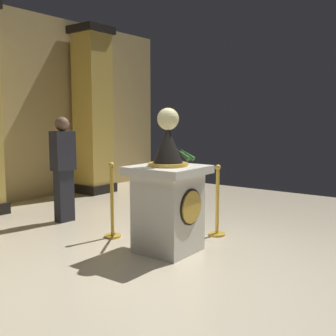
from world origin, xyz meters
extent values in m
plane|color=beige|center=(0.00, 0.00, 0.00)|extent=(10.67, 10.67, 0.00)
cube|color=silver|center=(0.37, 0.17, 0.50)|extent=(0.68, 0.68, 0.99)
cube|color=silver|center=(0.37, 0.17, 1.04)|extent=(0.85, 0.85, 0.10)
cylinder|color=gold|center=(0.37, -0.19, 0.62)|extent=(0.40, 0.03, 0.40)
cylinder|color=black|center=(0.37, -0.18, 0.62)|extent=(0.45, 0.01, 0.45)
cylinder|color=gold|center=(0.37, 0.17, 1.11)|extent=(0.51, 0.51, 0.04)
cone|color=black|center=(0.37, 0.17, 1.36)|extent=(0.37, 0.37, 0.45)
cylinder|color=gold|center=(0.37, 0.17, 1.58)|extent=(0.03, 0.03, 0.07)
sphere|color=beige|center=(0.37, 0.17, 1.68)|extent=(0.27, 0.27, 0.27)
cylinder|color=gold|center=(1.36, 0.02, 0.01)|extent=(0.24, 0.24, 0.03)
cylinder|color=gold|center=(1.36, 0.02, 0.48)|extent=(0.05, 0.05, 0.95)
sphere|color=gold|center=(1.36, 0.02, 0.99)|extent=(0.08, 0.08, 0.08)
cylinder|color=gold|center=(0.39, 1.17, 0.01)|extent=(0.24, 0.24, 0.03)
cylinder|color=gold|center=(0.39, 1.17, 0.50)|extent=(0.05, 0.05, 1.00)
sphere|color=gold|center=(0.39, 1.17, 1.04)|extent=(0.08, 0.08, 0.08)
cylinder|color=#141947|center=(1.12, 0.30, 0.79)|extent=(0.61, 0.52, 0.22)
cylinder|color=#141947|center=(0.63, 0.88, 0.79)|extent=(0.61, 0.52, 0.22)
sphere|color=#141947|center=(0.88, 0.59, 0.70)|extent=(0.04, 0.04, 0.04)
cube|color=black|center=(2.74, 4.02, 0.10)|extent=(0.74, 0.74, 0.20)
cube|color=gold|center=(2.74, 4.02, 1.83)|extent=(0.64, 0.64, 3.66)
cube|color=black|center=(2.74, 4.02, 3.58)|extent=(0.77, 0.77, 0.16)
cylinder|color=#4C3828|center=(3.23, 2.03, 0.21)|extent=(0.48, 0.48, 0.43)
cylinder|color=brown|center=(3.23, 2.03, 0.61)|extent=(0.08, 0.08, 0.38)
cone|color=#387533|center=(3.42, 2.04, 0.95)|extent=(0.39, 0.13, 0.23)
cone|color=#387533|center=(3.34, 2.18, 0.95)|extent=(0.26, 0.33, 0.34)
cone|color=#387533|center=(3.14, 2.19, 0.95)|extent=(0.23, 0.36, 0.31)
cone|color=#387533|center=(3.04, 2.04, 0.95)|extent=(0.38, 0.12, 0.27)
cone|color=#387533|center=(3.16, 1.85, 0.95)|extent=(0.20, 0.38, 0.29)
cone|color=#387533|center=(3.29, 1.85, 0.95)|extent=(0.19, 0.36, 0.32)
cube|color=#26262D|center=(0.58, 2.44, 0.42)|extent=(0.29, 0.20, 0.84)
cube|color=#26262D|center=(0.58, 2.44, 1.16)|extent=(0.37, 0.24, 0.63)
sphere|color=brown|center=(0.58, 2.44, 1.59)|extent=(0.23, 0.23, 0.23)
camera|label=1|loc=(-3.76, -2.89, 1.70)|focal=44.35mm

